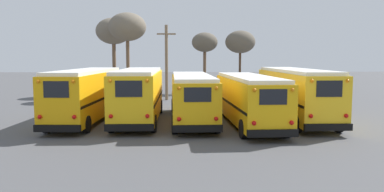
{
  "coord_description": "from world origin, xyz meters",
  "views": [
    {
      "loc": [
        -0.98,
        -23.39,
        4.11
      ],
      "look_at": [
        0.0,
        0.2,
        1.65
      ],
      "focal_mm": 35.0,
      "sensor_mm": 36.0,
      "label": 1
    }
  ],
  "objects_px": {
    "bare_tree_0": "(240,42)",
    "bare_tree_3": "(127,28)",
    "bare_tree_2": "(205,43)",
    "utility_pole": "(167,61)",
    "school_bus_2": "(192,96)",
    "bare_tree_1": "(114,32)",
    "school_bus_4": "(295,92)",
    "school_bus_0": "(87,93)",
    "school_bus_3": "(249,98)",
    "school_bus_1": "(139,93)"
  },
  "relations": [
    {
      "from": "utility_pole",
      "to": "school_bus_3",
      "type": "bearing_deg",
      "value": -68.77
    },
    {
      "from": "school_bus_1",
      "to": "utility_pole",
      "type": "bearing_deg",
      "value": 83.18
    },
    {
      "from": "school_bus_3",
      "to": "school_bus_4",
      "type": "bearing_deg",
      "value": 26.17
    },
    {
      "from": "utility_pole",
      "to": "school_bus_2",
      "type": "bearing_deg",
      "value": -80.88
    },
    {
      "from": "school_bus_4",
      "to": "utility_pole",
      "type": "height_order",
      "value": "utility_pole"
    },
    {
      "from": "bare_tree_2",
      "to": "bare_tree_3",
      "type": "relative_size",
      "value": 0.81
    },
    {
      "from": "school_bus_2",
      "to": "utility_pole",
      "type": "relative_size",
      "value": 1.51
    },
    {
      "from": "school_bus_4",
      "to": "bare_tree_2",
      "type": "relative_size",
      "value": 1.57
    },
    {
      "from": "bare_tree_3",
      "to": "utility_pole",
      "type": "bearing_deg",
      "value": -27.58
    },
    {
      "from": "bare_tree_3",
      "to": "school_bus_2",
      "type": "bearing_deg",
      "value": -67.39
    },
    {
      "from": "bare_tree_2",
      "to": "bare_tree_3",
      "type": "height_order",
      "value": "bare_tree_3"
    },
    {
      "from": "bare_tree_2",
      "to": "school_bus_3",
      "type": "bearing_deg",
      "value": -86.97
    },
    {
      "from": "school_bus_0",
      "to": "school_bus_2",
      "type": "distance_m",
      "value": 6.75
    },
    {
      "from": "school_bus_1",
      "to": "bare_tree_2",
      "type": "distance_m",
      "value": 20.45
    },
    {
      "from": "bare_tree_1",
      "to": "school_bus_0",
      "type": "bearing_deg",
      "value": -86.45
    },
    {
      "from": "bare_tree_2",
      "to": "utility_pole",
      "type": "bearing_deg",
      "value": -120.2
    },
    {
      "from": "utility_pole",
      "to": "bare_tree_1",
      "type": "distance_m",
      "value": 8.81
    },
    {
      "from": "bare_tree_0",
      "to": "bare_tree_3",
      "type": "height_order",
      "value": "bare_tree_3"
    },
    {
      "from": "bare_tree_2",
      "to": "bare_tree_0",
      "type": "bearing_deg",
      "value": -4.49
    },
    {
      "from": "school_bus_0",
      "to": "school_bus_2",
      "type": "xyz_separation_m",
      "value": [
        6.74,
        -0.2,
        -0.16
      ]
    },
    {
      "from": "school_bus_3",
      "to": "bare_tree_2",
      "type": "xyz_separation_m",
      "value": [
        -1.1,
        20.85,
        4.06
      ]
    },
    {
      "from": "school_bus_2",
      "to": "utility_pole",
      "type": "distance_m",
      "value": 12.33
    },
    {
      "from": "school_bus_4",
      "to": "bare_tree_3",
      "type": "distance_m",
      "value": 19.56
    },
    {
      "from": "school_bus_2",
      "to": "bare_tree_2",
      "type": "xyz_separation_m",
      "value": [
        2.27,
        19.21,
        4.07
      ]
    },
    {
      "from": "utility_pole",
      "to": "bare_tree_0",
      "type": "xyz_separation_m",
      "value": [
        8.23,
        6.89,
        2.07
      ]
    },
    {
      "from": "school_bus_2",
      "to": "school_bus_3",
      "type": "height_order",
      "value": "school_bus_3"
    },
    {
      "from": "school_bus_2",
      "to": "bare_tree_0",
      "type": "distance_m",
      "value": 20.35
    },
    {
      "from": "bare_tree_1",
      "to": "bare_tree_3",
      "type": "relative_size",
      "value": 0.98
    },
    {
      "from": "bare_tree_3",
      "to": "school_bus_4",
      "type": "bearing_deg",
      "value": -48.09
    },
    {
      "from": "school_bus_0",
      "to": "school_bus_4",
      "type": "bearing_deg",
      "value": -0.78
    },
    {
      "from": "school_bus_2",
      "to": "bare_tree_0",
      "type": "xyz_separation_m",
      "value": [
        6.31,
        18.89,
        4.16
      ]
    },
    {
      "from": "school_bus_4",
      "to": "bare_tree_1",
      "type": "distance_m",
      "value": 23.49
    },
    {
      "from": "utility_pole",
      "to": "bare_tree_3",
      "type": "bearing_deg",
      "value": 152.42
    },
    {
      "from": "school_bus_4",
      "to": "school_bus_2",
      "type": "bearing_deg",
      "value": -179.83
    },
    {
      "from": "bare_tree_2",
      "to": "school_bus_1",
      "type": "bearing_deg",
      "value": -106.31
    },
    {
      "from": "school_bus_1",
      "to": "bare_tree_3",
      "type": "distance_m",
      "value": 15.25
    },
    {
      "from": "school_bus_1",
      "to": "bare_tree_1",
      "type": "bearing_deg",
      "value": 104.07
    },
    {
      "from": "school_bus_1",
      "to": "school_bus_3",
      "type": "distance_m",
      "value": 6.93
    },
    {
      "from": "school_bus_2",
      "to": "school_bus_3",
      "type": "bearing_deg",
      "value": -25.89
    },
    {
      "from": "bare_tree_1",
      "to": "bare_tree_2",
      "type": "bearing_deg",
      "value": 8.26
    },
    {
      "from": "school_bus_1",
      "to": "school_bus_3",
      "type": "relative_size",
      "value": 0.96
    },
    {
      "from": "utility_pole",
      "to": "bare_tree_0",
      "type": "relative_size",
      "value": 1.0
    },
    {
      "from": "school_bus_0",
      "to": "school_bus_3",
      "type": "relative_size",
      "value": 1.03
    },
    {
      "from": "school_bus_0",
      "to": "school_bus_1",
      "type": "relative_size",
      "value": 1.07
    },
    {
      "from": "school_bus_2",
      "to": "bare_tree_1",
      "type": "bearing_deg",
      "value": 113.81
    },
    {
      "from": "school_bus_3",
      "to": "bare_tree_2",
      "type": "relative_size",
      "value": 1.48
    },
    {
      "from": "bare_tree_0",
      "to": "bare_tree_3",
      "type": "bearing_deg",
      "value": -158.29
    },
    {
      "from": "utility_pole",
      "to": "bare_tree_3",
      "type": "relative_size",
      "value": 0.84
    },
    {
      "from": "school_bus_0",
      "to": "utility_pole",
      "type": "bearing_deg",
      "value": 67.8
    },
    {
      "from": "utility_pole",
      "to": "bare_tree_2",
      "type": "distance_m",
      "value": 8.57
    }
  ]
}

